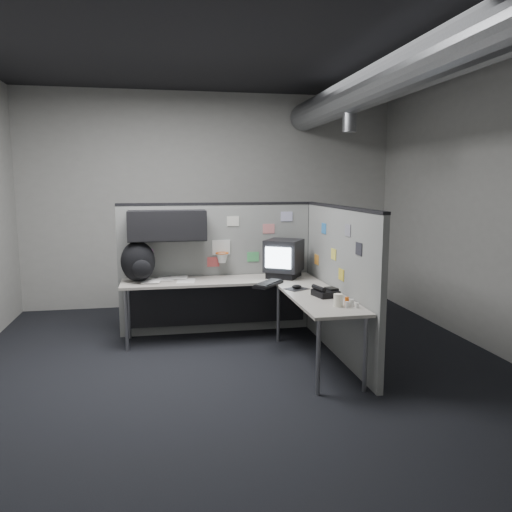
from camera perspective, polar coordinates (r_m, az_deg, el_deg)
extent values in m
cube|color=black|center=(5.22, -1.66, -12.68)|extent=(5.60, 5.60, 0.01)
cube|color=black|center=(5.05, -1.82, 23.70)|extent=(5.60, 5.60, 0.01)
cube|color=#9E9E99|center=(7.66, -5.03, 6.34)|extent=(5.60, 0.01, 3.20)
cube|color=#9E9E99|center=(2.16, 9.93, 1.02)|extent=(5.60, 0.01, 3.20)
cube|color=#9E9E99|center=(5.99, 25.91, 4.96)|extent=(0.01, 5.60, 3.20)
cylinder|color=slate|center=(5.36, 13.99, 18.66)|extent=(0.40, 5.49, 0.40)
cylinder|color=slate|center=(6.06, 10.65, 15.16)|extent=(0.16, 0.16, 0.30)
cube|color=gray|center=(6.24, -4.34, -1.51)|extent=(2.43, 0.06, 1.60)
cube|color=black|center=(6.15, -4.42, 5.98)|extent=(2.43, 0.07, 0.03)
cube|color=black|center=(6.48, 6.14, -1.17)|extent=(0.07, 0.07, 1.60)
cube|color=black|center=(5.93, -10.10, 3.46)|extent=(0.90, 0.35, 0.35)
cube|color=black|center=(5.76, -10.08, 3.32)|extent=(0.90, 0.02, 0.33)
cube|color=silver|center=(6.16, -4.00, 1.00)|extent=(0.22, 0.02, 0.18)
torus|color=#D85914|center=(6.08, -3.89, 0.33)|extent=(0.16, 0.16, 0.01)
cone|color=white|center=(6.09, -3.89, -0.23)|extent=(0.14, 0.14, 0.11)
cube|color=#B266B2|center=(6.14, -12.37, 0.23)|extent=(0.15, 0.01, 0.12)
cube|color=silver|center=(6.16, -2.65, 3.99)|extent=(0.15, 0.01, 0.12)
cube|color=#4CB266|center=(6.25, -0.35, -0.09)|extent=(0.15, 0.01, 0.12)
cube|color=#D87F7F|center=(6.24, 1.46, 3.14)|extent=(0.15, 0.01, 0.12)
cube|color=silver|center=(6.28, 3.52, 4.53)|extent=(0.15, 0.01, 0.12)
cube|color=#CC4C4C|center=(6.18, -4.91, -0.67)|extent=(0.15, 0.01, 0.12)
cube|color=gray|center=(5.47, 9.43, -3.03)|extent=(0.06, 2.23, 1.60)
cube|color=black|center=(5.37, 9.63, 5.53)|extent=(0.07, 2.23, 0.03)
cube|color=#337FCC|center=(5.78, 7.75, 3.14)|extent=(0.01, 0.15, 0.12)
cube|color=#E5D84C|center=(5.48, 8.85, 0.20)|extent=(0.01, 0.15, 0.12)
cube|color=gray|center=(5.07, 10.43, 2.92)|extent=(0.01, 0.15, 0.12)
cube|color=orange|center=(6.07, 6.93, -0.40)|extent=(0.01, 0.15, 0.12)
cube|color=#26262D|center=(4.81, 11.67, 0.80)|extent=(0.01, 0.15, 0.12)
cube|color=gold|center=(5.28, 9.71, -2.11)|extent=(0.01, 0.15, 0.12)
cube|color=#AEA89D|center=(5.94, -4.13, -2.85)|extent=(2.30, 0.56, 0.03)
cube|color=#AEA89D|center=(5.11, 7.14, -4.75)|extent=(0.56, 1.55, 0.03)
cube|color=black|center=(6.23, -4.33, -5.30)|extent=(2.18, 0.02, 0.55)
cylinder|color=gray|center=(5.79, -14.59, -7.11)|extent=(0.04, 0.04, 0.70)
cylinder|color=gray|center=(6.22, -14.32, -6.04)|extent=(0.04, 0.04, 0.70)
cylinder|color=gray|center=(5.93, 2.55, -6.49)|extent=(0.04, 0.04, 0.70)
cylinder|color=gray|center=(4.51, 7.12, -11.41)|extent=(0.04, 0.04, 0.70)
cylinder|color=gray|center=(4.66, 12.38, -10.89)|extent=(0.04, 0.04, 0.70)
cube|color=black|center=(6.08, 3.18, -2.07)|extent=(0.49, 0.50, 0.08)
cube|color=black|center=(6.05, 3.20, 0.07)|extent=(0.55, 0.55, 0.38)
cube|color=white|center=(5.84, 2.53, -0.21)|extent=(0.27, 0.18, 0.25)
cube|color=black|center=(5.59, 1.40, -3.24)|extent=(0.42, 0.46, 0.03)
cube|color=black|center=(5.59, 1.40, -3.03)|extent=(0.37, 0.42, 0.01)
cube|color=black|center=(5.42, 4.67, -3.77)|extent=(0.29, 0.27, 0.01)
ellipsoid|color=black|center=(5.41, 4.67, -3.51)|extent=(0.12, 0.10, 0.04)
cube|color=black|center=(5.11, 7.95, -4.23)|extent=(0.26, 0.28, 0.06)
cylinder|color=black|center=(5.07, 7.18, -3.67)|extent=(0.09, 0.22, 0.05)
cube|color=black|center=(5.13, 8.63, -3.72)|extent=(0.12, 0.15, 0.02)
cylinder|color=silver|center=(4.74, 10.86, -5.27)|extent=(0.04, 0.04, 0.07)
cylinder|color=silver|center=(4.68, 10.37, -5.50)|extent=(0.04, 0.04, 0.06)
cylinder|color=silver|center=(4.69, 11.46, -5.56)|extent=(0.04, 0.04, 0.05)
cylinder|color=#D85914|center=(4.78, 10.35, -5.10)|extent=(0.04, 0.04, 0.08)
cylinder|color=white|center=(4.71, 9.37, -5.01)|extent=(0.09, 0.09, 0.12)
cube|color=white|center=(5.90, -8.00, -2.83)|extent=(0.24, 0.31, 0.00)
cube|color=white|center=(6.07, -10.22, -2.55)|extent=(0.24, 0.31, 0.00)
cube|color=white|center=(6.00, -12.65, -2.71)|extent=(0.24, 0.31, 0.00)
cube|color=white|center=(6.10, -8.80, -2.40)|extent=(0.24, 0.31, 0.00)
cube|color=white|center=(5.91, -11.82, -2.79)|extent=(0.24, 0.31, 0.00)
ellipsoid|color=black|center=(5.92, -13.34, -0.61)|extent=(0.40, 0.30, 0.48)
ellipsoid|color=black|center=(5.78, -12.92, -1.47)|extent=(0.22, 0.13, 0.21)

